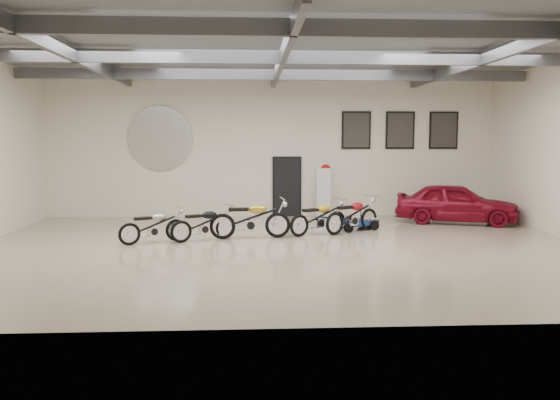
{
  "coord_description": "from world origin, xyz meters",
  "views": [
    {
      "loc": [
        -0.78,
        -13.64,
        2.7
      ],
      "look_at": [
        0.0,
        1.2,
        1.1
      ],
      "focal_mm": 35.0,
      "sensor_mm": 36.0,
      "label": 1
    }
  ],
  "objects": [
    {
      "name": "ceiling_beams",
      "position": [
        0.0,
        0.0,
        4.75
      ],
      "size": [
        15.8,
        11.8,
        0.32
      ],
      "primitive_type": null,
      "color": "#54555B",
      "rests_on": "ceiling"
    },
    {
      "name": "motorcycle_gold",
      "position": [
        -0.82,
        1.42,
        0.58
      ],
      "size": [
        2.27,
        0.91,
        1.15
      ],
      "primitive_type": null,
      "rotation": [
        0.0,
        0.0,
        0.1
      ],
      "color": "silver",
      "rests_on": "floor"
    },
    {
      "name": "go_kart",
      "position": [
        2.52,
        2.82,
        0.31
      ],
      "size": [
        1.87,
        1.42,
        0.62
      ],
      "primitive_type": null,
      "rotation": [
        0.0,
        0.0,
        0.44
      ],
      "color": "navy",
      "rests_on": "floor"
    },
    {
      "name": "vintage_car",
      "position": [
        6.0,
        4.0,
        0.67
      ],
      "size": [
        2.78,
        4.21,
        1.33
      ],
      "primitive_type": "imported",
      "rotation": [
        0.0,
        0.0,
        1.23
      ],
      "color": "maroon",
      "rests_on": "floor"
    },
    {
      "name": "motorcycle_red",
      "position": [
        2.21,
        2.27,
        0.54
      ],
      "size": [
        2.06,
        1.73,
        1.08
      ],
      "primitive_type": null,
      "rotation": [
        0.0,
        0.0,
        0.62
      ],
      "color": "silver",
      "rests_on": "floor"
    },
    {
      "name": "logo_plaque",
      "position": [
        -4.0,
        5.95,
        2.8
      ],
      "size": [
        2.3,
        0.06,
        1.16
      ],
      "primitive_type": null,
      "color": "silver",
      "rests_on": "back_wall"
    },
    {
      "name": "floor",
      "position": [
        0.0,
        0.0,
        0.0
      ],
      "size": [
        16.0,
        12.0,
        0.01
      ],
      "primitive_type": "cube",
      "color": "tan",
      "rests_on": "ground"
    },
    {
      "name": "ceiling",
      "position": [
        0.0,
        0.0,
        5.0
      ],
      "size": [
        16.0,
        12.0,
        0.01
      ],
      "primitive_type": "cube",
      "color": "slate",
      "rests_on": "back_wall"
    },
    {
      "name": "motorcycle_silver",
      "position": [
        -3.4,
        0.87,
        0.48
      ],
      "size": [
        1.87,
        1.41,
        0.95
      ],
      "primitive_type": null,
      "rotation": [
        0.0,
        0.0,
        0.53
      ],
      "color": "silver",
      "rests_on": "floor"
    },
    {
      "name": "poster_left",
      "position": [
        3.0,
        5.96,
        3.1
      ],
      "size": [
        1.05,
        0.08,
        1.35
      ],
      "primitive_type": null,
      "color": "black",
      "rests_on": "back_wall"
    },
    {
      "name": "door",
      "position": [
        0.5,
        5.95,
        1.05
      ],
      "size": [
        0.92,
        0.08,
        2.1
      ],
      "primitive_type": "cube",
      "color": "black",
      "rests_on": "back_wall"
    },
    {
      "name": "poster_right",
      "position": [
        6.2,
        5.96,
        3.1
      ],
      "size": [
        1.05,
        0.08,
        1.35
      ],
      "primitive_type": null,
      "color": "black",
      "rests_on": "back_wall"
    },
    {
      "name": "oil_sign",
      "position": [
        1.9,
        5.95,
        1.7
      ],
      "size": [
        0.72,
        0.1,
        0.72
      ],
      "primitive_type": null,
      "color": "white",
      "rests_on": "back_wall"
    },
    {
      "name": "back_wall",
      "position": [
        0.0,
        6.0,
        2.5
      ],
      "size": [
        16.0,
        0.02,
        5.0
      ],
      "primitive_type": "cube",
      "color": "white",
      "rests_on": "floor"
    },
    {
      "name": "banner_stand",
      "position": [
        1.78,
        5.5,
        0.9
      ],
      "size": [
        0.52,
        0.3,
        1.8
      ],
      "primitive_type": null,
      "rotation": [
        0.0,
        0.0,
        -0.23
      ],
      "color": "white",
      "rests_on": "floor"
    },
    {
      "name": "poster_mid",
      "position": [
        4.6,
        5.96,
        3.1
      ],
      "size": [
        1.05,
        0.08,
        1.35
      ],
      "primitive_type": null,
      "color": "black",
      "rests_on": "back_wall"
    },
    {
      "name": "motorcycle_yellow",
      "position": [
        1.16,
        1.97,
        0.51
      ],
      "size": [
        2.0,
        1.55,
        1.03
      ],
      "primitive_type": null,
      "rotation": [
        0.0,
        0.0,
        0.55
      ],
      "color": "silver",
      "rests_on": "floor"
    },
    {
      "name": "motorcycle_black",
      "position": [
        -2.09,
        1.15,
        0.48
      ],
      "size": [
        1.92,
        1.39,
        0.97
      ],
      "primitive_type": null,
      "rotation": [
        0.0,
        0.0,
        0.49
      ],
      "color": "silver",
      "rests_on": "floor"
    }
  ]
}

